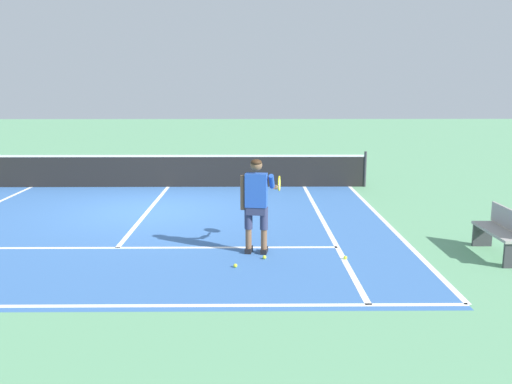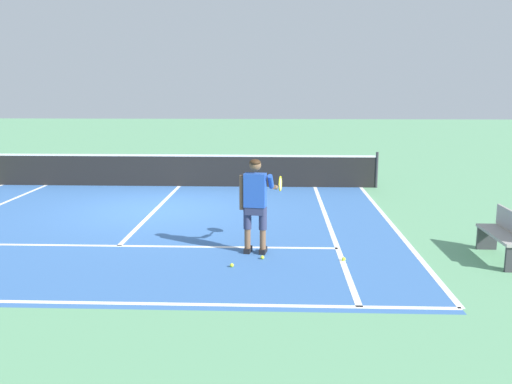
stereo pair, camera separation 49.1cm
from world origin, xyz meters
TOP-DOWN VIEW (x-y plane):
  - ground_plane at (0.00, 0.00)m, footprint 80.00×80.00m
  - court_inner_surface at (0.00, -1.36)m, footprint 10.98×9.57m
  - line_baseline at (0.00, -5.95)m, footprint 10.98×0.10m
  - line_service at (0.00, -3.17)m, footprint 8.23×0.10m
  - line_centre_service at (0.00, 0.03)m, footprint 0.10×6.40m
  - line_singles_right at (4.12, -1.36)m, footprint 0.10×9.17m
  - line_doubles_right at (5.49, -1.36)m, footprint 0.10×9.17m
  - tennis_net at (0.00, 3.23)m, footprint 11.96×0.08m
  - tennis_player at (2.60, -3.50)m, footprint 0.77×1.08m
  - tennis_ball_near_feet at (2.73, -3.87)m, footprint 0.07×0.07m
  - tennis_ball_by_baseline at (2.23, -4.33)m, footprint 0.07×0.07m
  - tennis_ball_mid_court at (4.14, -3.91)m, footprint 0.07×0.07m
  - courtside_bench at (6.91, -3.75)m, footprint 0.40×1.40m

SIDE VIEW (x-z plane):
  - ground_plane at x=0.00m, z-range 0.00..0.00m
  - court_inner_surface at x=0.00m, z-range 0.00..0.00m
  - line_baseline at x=0.00m, z-range 0.00..0.01m
  - line_service at x=0.00m, z-range 0.00..0.01m
  - line_centre_service at x=0.00m, z-range 0.00..0.01m
  - line_singles_right at x=4.12m, z-range 0.00..0.01m
  - line_doubles_right at x=5.49m, z-range 0.00..0.01m
  - tennis_ball_near_feet at x=2.73m, z-range 0.00..0.07m
  - tennis_ball_by_baseline at x=2.23m, z-range 0.00..0.07m
  - tennis_ball_mid_court at x=4.14m, z-range 0.00..0.07m
  - courtside_bench at x=6.91m, z-range 0.03..0.88m
  - tennis_net at x=0.00m, z-range -0.04..1.03m
  - tennis_player at x=2.60m, z-range 0.13..1.85m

